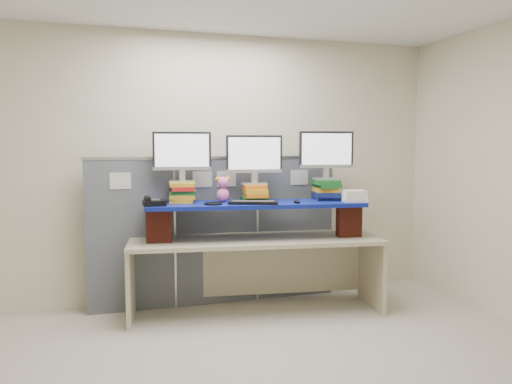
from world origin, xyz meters
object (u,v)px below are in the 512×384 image
object	(u,v)px
keyboard	(253,203)
desk_phone	(153,202)
monitor_left	(182,154)
blue_board	(256,204)
monitor_right	(326,152)
monitor_center	(254,157)
desk	(256,253)

from	to	relation	value
keyboard	desk_phone	xyz separation A→B (m)	(-0.91, 0.14, 0.02)
monitor_left	blue_board	bearing A→B (deg)	-9.62
monitor_left	monitor_right	distance (m)	1.44
monitor_center	keyboard	bearing A→B (deg)	-100.93
monitor_center	keyboard	size ratio (longest dim) A/B	1.14
desk	monitor_left	world-z (taller)	monitor_left
desk	blue_board	xyz separation A→B (m)	(0.00, 0.00, 0.48)
blue_board	monitor_right	xyz separation A→B (m)	(0.74, 0.02, 0.50)
desk_phone	keyboard	bearing A→B (deg)	-9.90
desk	monitor_left	bearing A→B (deg)	170.38
monitor_center	monitor_right	xyz separation A→B (m)	(0.73, -0.10, 0.04)
desk	monitor_left	xyz separation A→B (m)	(-0.68, 0.21, 0.97)
keyboard	monitor_left	bearing A→B (deg)	171.04
desk_phone	monitor_left	bearing A→B (deg)	32.41
blue_board	desk_phone	distance (m)	0.98
blue_board	desk_phone	bearing A→B (deg)	-173.11
desk	keyboard	world-z (taller)	keyboard
desk	monitor_center	world-z (taller)	monitor_center
monitor_left	monitor_right	xyz separation A→B (m)	(1.42, -0.19, 0.01)
monitor_right	desk_phone	size ratio (longest dim) A/B	2.74
monitor_center	monitor_left	bearing A→B (deg)	-180.00
desk	blue_board	size ratio (longest dim) A/B	1.20
desk_phone	monitor_right	bearing A→B (deg)	-0.91
monitor_left	desk	bearing A→B (deg)	-9.62
keyboard	desk_phone	bearing A→B (deg)	-168.84
desk	keyboard	distance (m)	0.53
blue_board	desk_phone	size ratio (longest dim) A/B	10.27
monitor_center	blue_board	bearing A→B (deg)	-90.86
monitor_left	desk_phone	bearing A→B (deg)	-138.80
keyboard	desk_phone	world-z (taller)	desk_phone
blue_board	monitor_center	bearing A→B (deg)	89.14
blue_board	monitor_right	bearing A→B (deg)	9.16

